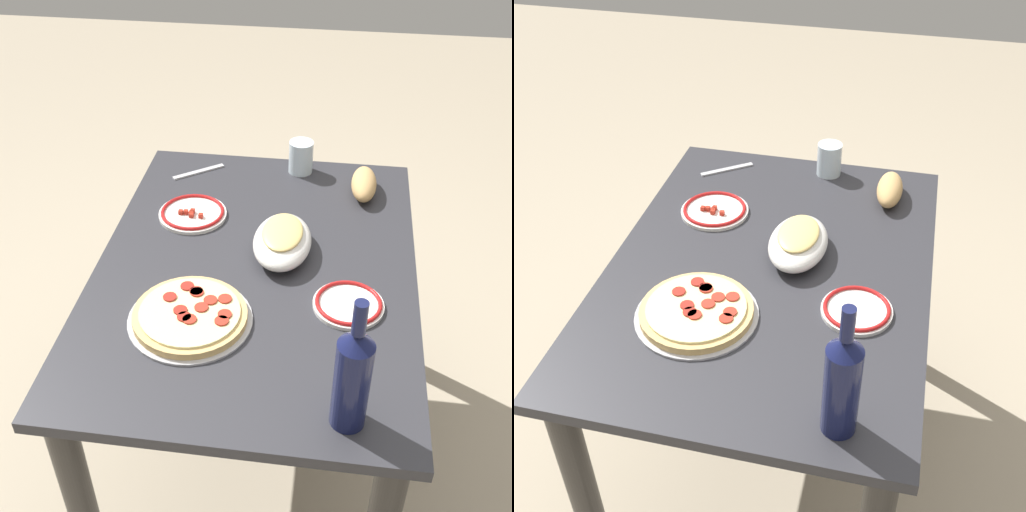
# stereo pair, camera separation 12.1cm
# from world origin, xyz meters

# --- Properties ---
(ground_plane) EXTENTS (8.00, 8.00, 0.00)m
(ground_plane) POSITION_xyz_m (0.00, 0.00, 0.00)
(ground_plane) COLOR tan
(ground_plane) RESTS_ON ground
(dining_table) EXTENTS (1.11, 0.81, 0.73)m
(dining_table) POSITION_xyz_m (0.00, 0.00, 0.59)
(dining_table) COLOR #2D2D33
(dining_table) RESTS_ON ground
(pepperoni_pizza) EXTENTS (0.29, 0.29, 0.03)m
(pepperoni_pizza) POSITION_xyz_m (0.22, -0.12, 0.74)
(pepperoni_pizza) COLOR #B7B7BC
(pepperoni_pizza) RESTS_ON dining_table
(baked_pasta_dish) EXTENTS (0.24, 0.15, 0.08)m
(baked_pasta_dish) POSITION_xyz_m (-0.06, 0.06, 0.77)
(baked_pasta_dish) COLOR white
(baked_pasta_dish) RESTS_ON dining_table
(wine_bottle) EXTENTS (0.07, 0.07, 0.31)m
(wine_bottle) POSITION_xyz_m (0.46, 0.24, 0.85)
(wine_bottle) COLOR #141942
(wine_bottle) RESTS_ON dining_table
(water_glass) EXTENTS (0.07, 0.07, 0.10)m
(water_glass) POSITION_xyz_m (-0.49, 0.07, 0.78)
(water_glass) COLOR silver
(water_glass) RESTS_ON dining_table
(side_plate_near) EXTENTS (0.19, 0.19, 0.02)m
(side_plate_near) POSITION_xyz_m (-0.20, -0.21, 0.74)
(side_plate_near) COLOR white
(side_plate_near) RESTS_ON dining_table
(side_plate_far) EXTENTS (0.17, 0.17, 0.02)m
(side_plate_far) POSITION_xyz_m (0.13, 0.24, 0.74)
(side_plate_far) COLOR white
(side_plate_far) RESTS_ON dining_table
(bread_loaf) EXTENTS (0.17, 0.07, 0.07)m
(bread_loaf) POSITION_xyz_m (-0.38, 0.27, 0.76)
(bread_loaf) COLOR tan
(bread_loaf) RESTS_ON dining_table
(fork_left) EXTENTS (0.11, 0.15, 0.00)m
(fork_left) POSITION_xyz_m (-0.44, -0.24, 0.73)
(fork_left) COLOR #B7B7BC
(fork_left) RESTS_ON dining_table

